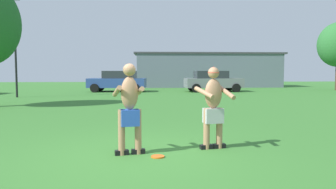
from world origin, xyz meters
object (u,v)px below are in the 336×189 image
(player_with_cap, at_px, (213,104))
(lamp_post, at_px, (15,36))
(car_gray_far_end, at_px, (213,81))
(frisbee, at_px, (158,157))
(player_in_blue, at_px, (130,107))
(car_blue_near_post, at_px, (118,81))

(player_with_cap, bearing_deg, lamp_post, 124.62)
(lamp_post, bearing_deg, car_gray_far_end, 19.76)
(frisbee, bearing_deg, player_in_blue, 154.75)
(car_blue_near_post, relative_size, car_gray_far_end, 1.01)
(car_blue_near_post, distance_m, lamp_post, 7.91)
(car_blue_near_post, bearing_deg, frisbee, -82.42)
(car_blue_near_post, bearing_deg, player_in_blue, -83.91)
(lamp_post, bearing_deg, player_in_blue, -61.18)
(car_blue_near_post, xyz_separation_m, car_gray_far_end, (7.20, -0.32, 0.00))
(player_in_blue, height_order, frisbee, player_in_blue)
(player_in_blue, bearing_deg, frisbee, -25.25)
(car_blue_near_post, xyz_separation_m, lamp_post, (-5.54, -4.90, 2.79))
(car_gray_far_end, distance_m, lamp_post, 13.83)
(player_with_cap, bearing_deg, frisbee, -152.75)
(frisbee, distance_m, car_gray_far_end, 19.10)
(frisbee, relative_size, lamp_post, 0.04)
(player_with_cap, bearing_deg, player_in_blue, -168.35)
(car_blue_near_post, height_order, car_gray_far_end, same)
(player_with_cap, relative_size, lamp_post, 0.28)
(frisbee, height_order, lamp_post, lamp_post)
(player_with_cap, height_order, car_gray_far_end, player_with_cap)
(car_gray_far_end, bearing_deg, player_with_cap, -101.20)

